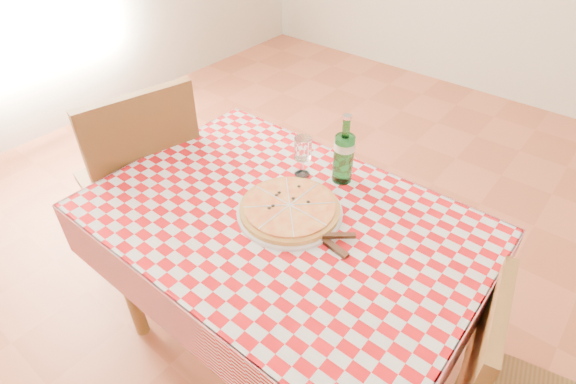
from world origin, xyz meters
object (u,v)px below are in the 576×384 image
(pizza_plate, at_px, (290,208))
(water_bottle, at_px, (344,149))
(wine_glass, at_px, (303,157))
(chair_far, at_px, (144,175))
(dining_table, at_px, (282,238))

(pizza_plate, relative_size, water_bottle, 1.33)
(water_bottle, xyz_separation_m, wine_glass, (-0.13, -0.07, -0.05))
(water_bottle, bearing_deg, wine_glass, -152.43)
(water_bottle, relative_size, wine_glass, 1.67)
(chair_far, height_order, water_bottle, water_bottle)
(dining_table, height_order, water_bottle, water_bottle)
(water_bottle, bearing_deg, pizza_plate, -96.26)
(dining_table, height_order, chair_far, chair_far)
(pizza_plate, distance_m, wine_glass, 0.23)
(dining_table, xyz_separation_m, chair_far, (-0.77, -0.02, -0.08))
(chair_far, distance_m, wine_glass, 0.77)
(chair_far, bearing_deg, wine_glass, -146.35)
(pizza_plate, xyz_separation_m, water_bottle, (0.03, 0.27, 0.11))
(chair_far, bearing_deg, pizza_plate, -162.81)
(dining_table, distance_m, wine_glass, 0.31)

